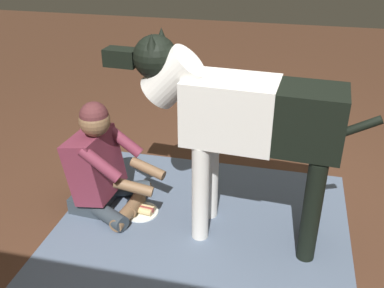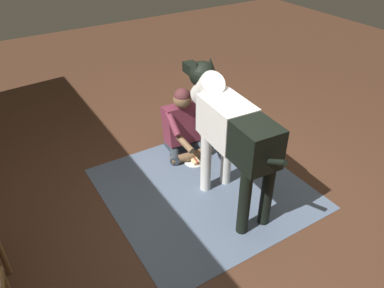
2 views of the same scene
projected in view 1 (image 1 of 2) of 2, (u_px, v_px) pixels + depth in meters
ground_plane at (235, 236)px, 2.91m from camera, size 13.17×13.17×0.00m
area_rug at (199, 236)px, 2.89m from camera, size 1.96×1.97×0.01m
person_sitting_on_floor at (102, 167)px, 3.05m from camera, size 0.66×0.58×0.82m
large_dog at (241, 118)px, 2.56m from camera, size 1.62×0.41×1.31m
hot_dog_on_plate at (141, 210)px, 3.12m from camera, size 0.24×0.24×0.06m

